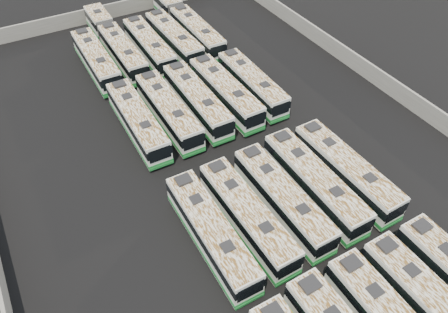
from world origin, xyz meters
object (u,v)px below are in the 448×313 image
Objects in this scene: bus_midback_left at (168,111)px; bus_back_left at (115,42)px; bus_midfront_left at (247,216)px; bus_midback_center at (197,100)px; bus_back_far_left at (96,60)px; bus_midfront_far_left at (211,233)px; bus_midfront_right at (314,183)px; bus_midback_far_right at (252,84)px; bus_back_center at (149,46)px; bus_midfront_center at (282,199)px; bus_midback_far_left at (138,121)px; bus_midfront_far_right at (346,171)px; bus_front_right at (435,310)px; bus_back_far_right at (187,23)px; bus_midback_right at (225,92)px; bus_back_right at (174,39)px.

bus_midback_left is 17.14m from bus_back_left.
bus_midfront_left is 0.97× the size of bus_midback_center.
bus_midback_left is at bearing 88.71° from bus_midfront_left.
bus_back_far_left reaches higher than bus_midback_left.
bus_midfront_far_left is 0.98× the size of bus_midfront_right.
bus_midback_far_right is 0.97× the size of bus_back_center.
bus_midfront_right reaches higher than bus_midfront_center.
bus_midfront_right reaches higher than bus_midback_far_left.
bus_midfront_far_right reaches higher than bus_midfront_far_left.
bus_midback_center reaches higher than bus_midfront_left.
bus_front_right is 30.40m from bus_midback_center.
bus_back_far_right is (3.45, 33.29, -0.06)m from bus_midfront_right.
bus_midback_right is at bearing 57.52° from bus_midfront_far_left.
bus_midback_far_right is 19.82m from bus_back_far_left.
bus_midfront_far_left is at bearing -95.55° from bus_back_left.
bus_midback_left is (-10.66, 16.37, -0.00)m from bus_midfront_far_right.
bus_back_center is at bearing 76.01° from bus_midback_left.
bus_midfront_left is 30.30m from bus_back_far_left.
bus_back_far_left is at bearing -179.26° from bus_back_center.
bus_midback_center is at bearing 95.32° from bus_front_right.
bus_midfront_left is 31.02m from bus_back_right.
bus_midback_center is at bearing 1.89° from bus_midback_far_left.
bus_midback_far_right is (3.61, 0.08, -0.08)m from bus_midback_right.
bus_midback_far_left reaches higher than bus_back_left.
bus_back_left reaches higher than bus_midback_far_right.
bus_back_right reaches higher than bus_back_center.
bus_midfront_far_left is 10.70m from bus_midfront_right.
bus_midfront_center is 30.03m from bus_back_center.
bus_back_far_right is at bearing 84.28° from bus_midfront_right.
bus_midback_right is (7.13, 16.26, 0.06)m from bus_midfront_left.
bus_midfront_left is (-7.13, 13.69, -0.02)m from bus_front_right.
bus_midback_left is at bearing -121.10° from bus_back_far_right.
bus_midback_far_left is 3.54m from bus_midback_left.
bus_midfront_far_left is (-10.60, 13.64, -0.01)m from bus_front_right.
bus_midfront_right reaches higher than bus_midfront_far_left.
bus_midfront_left is at bearing -107.11° from bus_back_far_right.
bus_midback_right is at bearing -3.34° from bus_midback_center.
bus_midback_left is at bearing -74.67° from bus_back_far_left.
bus_midback_center is at bearing -105.55° from bus_back_right.
bus_back_far_left reaches higher than bus_back_center.
bus_midfront_far_right is 35.19m from bus_back_left.
bus_midfront_right is 1.00× the size of bus_back_right.
bus_midback_left reaches higher than bus_back_center.
bus_midback_left is 3.53m from bus_midback_center.
bus_back_left is at bearing 122.56° from bus_midback_far_right.
bus_midfront_right is 0.66× the size of bus_back_far_right.
bus_midback_left is at bearing 113.96° from bus_midfront_right.
bus_midfront_far_right is at bearing -48.23° from bus_midback_far_left.
bus_back_far_left is at bearing 126.90° from bus_midback_right.
bus_midfront_far_left is at bearing -102.47° from bus_back_center.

